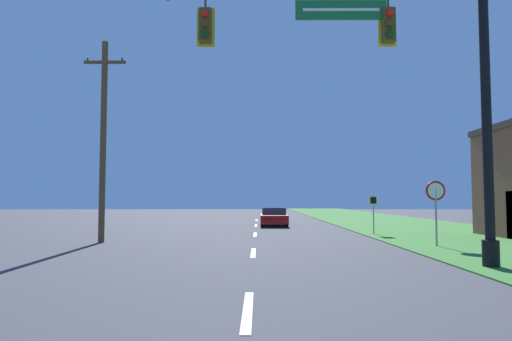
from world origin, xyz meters
TOP-DOWN VIEW (x-y plane):
  - grass_verge_right at (10.50, 30.00)m, footprint 10.00×110.00m
  - road_center_line at (0.00, 22.00)m, footprint 0.16×34.80m
  - signal_mast at (4.27, 10.68)m, footprint 9.07×0.47m
  - car_ahead at (1.24, 29.76)m, footprint 1.87×4.34m
  - stop_sign at (7.05, 16.07)m, footprint 0.76×0.07m
  - route_sign_post at (6.13, 22.04)m, footprint 0.55×0.06m
  - utility_pole_near at (-6.48, 17.72)m, footprint 1.80×0.26m

SIDE VIEW (x-z plane):
  - road_center_line at x=0.00m, z-range 0.00..0.01m
  - grass_verge_right at x=10.50m, z-range 0.00..0.04m
  - car_ahead at x=1.24m, z-range 0.01..1.20m
  - route_sign_post at x=6.13m, z-range 0.51..2.54m
  - stop_sign at x=7.05m, z-range 0.61..3.12m
  - utility_pole_near at x=-6.48m, z-range 0.15..8.81m
  - signal_mast at x=4.27m, z-range 0.93..9.23m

